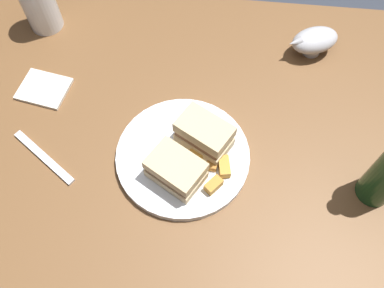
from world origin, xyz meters
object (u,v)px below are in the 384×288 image
(plate, at_px, (183,156))
(pint_glass, at_px, (38,2))
(fork, at_px, (44,157))
(sandwich_half_left, at_px, (176,170))
(gravy_boat, at_px, (314,40))
(napkin, at_px, (44,89))
(sandwich_half_right, at_px, (204,135))

(plate, relative_size, pint_glass, 1.66)
(pint_glass, relative_size, fork, 0.94)
(plate, height_order, sandwich_half_left, sandwich_half_left)
(gravy_boat, bearing_deg, napkin, 16.31)
(sandwich_half_right, relative_size, napkin, 1.17)
(sandwich_half_right, bearing_deg, sandwich_half_left, 59.51)
(sandwich_half_left, bearing_deg, pint_glass, -45.92)
(sandwich_half_right, bearing_deg, napkin, -16.28)
(gravy_boat, distance_m, napkin, 0.65)
(sandwich_half_right, bearing_deg, plate, 36.73)
(plate, xyz_separation_m, sandwich_half_right, (-0.04, -0.03, 0.04))
(sandwich_half_left, relative_size, fork, 0.72)
(sandwich_half_left, xyz_separation_m, gravy_boat, (-0.29, -0.38, -0.01))
(napkin, bearing_deg, sandwich_half_right, 163.72)
(napkin, bearing_deg, sandwich_half_left, 149.96)
(sandwich_half_left, distance_m, gravy_boat, 0.47)
(sandwich_half_left, xyz_separation_m, fork, (0.29, -0.02, -0.04))
(plate, xyz_separation_m, gravy_boat, (-0.28, -0.33, 0.03))
(sandwich_half_left, xyz_separation_m, pint_glass, (0.39, -0.40, 0.02))
(sandwich_half_right, height_order, fork, sandwich_half_right)
(napkin, bearing_deg, fork, 105.88)
(pint_glass, xyz_separation_m, gravy_boat, (-0.67, 0.02, -0.03))
(gravy_boat, bearing_deg, fork, 31.85)
(plate, height_order, sandwich_half_right, sandwich_half_right)
(sandwich_half_right, distance_m, fork, 0.34)
(sandwich_half_left, bearing_deg, fork, -4.14)
(plate, relative_size, sandwich_half_right, 2.18)
(sandwich_half_right, xyz_separation_m, pint_glass, (0.43, -0.32, 0.02))
(sandwich_half_left, xyz_separation_m, napkin, (0.34, -0.19, -0.04))
(sandwich_half_left, bearing_deg, gravy_boat, -127.21)
(sandwich_half_right, height_order, napkin, sandwich_half_right)
(plate, bearing_deg, sandwich_half_right, -143.27)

